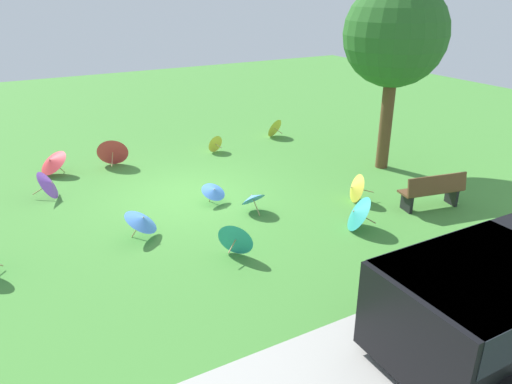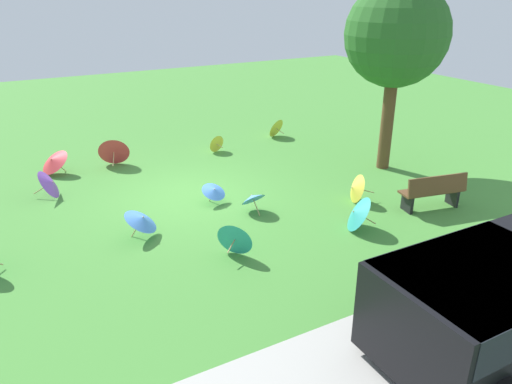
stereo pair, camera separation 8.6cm
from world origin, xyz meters
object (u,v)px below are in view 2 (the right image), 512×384
at_px(parasol_purple_0, 51,183).
at_px(parasol_red_2, 53,161).
at_px(parasol_teal_1, 356,213).
at_px(parasol_blue_4, 142,219).
at_px(parasol_blue_1, 253,198).
at_px(parasol_yellow_1, 355,188).
at_px(shade_tree, 397,36).
at_px(parasol_yellow_2, 216,143).
at_px(parasol_teal_2, 236,237).
at_px(parasol_red_1, 114,150).
at_px(parasol_blue_0, 214,191).
at_px(park_bench, 433,191).
at_px(parasol_yellow_0, 275,127).

bearing_deg(parasol_purple_0, parasol_red_2, -99.88).
xyz_separation_m(parasol_teal_1, parasol_blue_4, (4.24, -1.92, 0.02)).
bearing_deg(parasol_red_2, parasol_blue_1, 127.59).
height_order(parasol_blue_1, parasol_yellow_1, parasol_yellow_1).
relative_size(parasol_purple_0, parasol_teal_1, 0.91).
xyz_separation_m(shade_tree, parasol_yellow_2, (3.75, -3.74, -3.47)).
bearing_deg(parasol_yellow_1, parasol_teal_2, 13.30).
distance_m(parasol_red_1, parasol_red_2, 1.73).
bearing_deg(shade_tree, parasol_blue_4, 6.26).
relative_size(parasol_blue_1, parasol_red_2, 0.61).
height_order(parasol_yellow_2, parasol_red_2, parasol_red_2).
distance_m(parasol_blue_0, parasol_teal_2, 2.56).
height_order(parasol_teal_1, parasol_teal_2, parasol_teal_1).
bearing_deg(parasol_red_2, parasol_blue_4, 102.79).
distance_m(park_bench, parasol_teal_2, 5.12).
distance_m(shade_tree, parasol_yellow_2, 6.33).
height_order(shade_tree, parasol_yellow_0, shade_tree).
bearing_deg(parasol_yellow_2, park_bench, 112.85).
height_order(parasol_red_1, parasol_blue_4, parasol_red_1).
bearing_deg(parasol_yellow_1, shade_tree, -146.60).
distance_m(park_bench, parasol_blue_4, 6.84).
relative_size(park_bench, parasol_purple_0, 1.81).
bearing_deg(parasol_blue_1, parasol_blue_4, -0.38).
distance_m(parasol_blue_0, parasol_purple_0, 4.20).
relative_size(parasol_yellow_2, parasol_red_1, 0.59).
bearing_deg(parasol_red_1, parasol_yellow_0, -178.27).
xyz_separation_m(parasol_yellow_0, parasol_teal_2, (4.91, 6.69, 0.03)).
distance_m(parasol_yellow_0, parasol_red_1, 5.73).
bearing_deg(parasol_blue_1, parasol_teal_2, 52.22).
xyz_separation_m(park_bench, parasol_blue_0, (4.48, -2.84, -0.12)).
bearing_deg(parasol_red_1, shade_tree, 149.52).
bearing_deg(parasol_red_1, parasol_blue_4, 82.83).
relative_size(parasol_blue_0, parasol_purple_0, 0.83).
bearing_deg(parasol_yellow_0, parasol_red_1, 1.73).
height_order(parasol_blue_0, parasol_red_2, parasol_red_2).
distance_m(parasol_yellow_0, parasol_yellow_2, 2.60).
distance_m(parasol_blue_4, parasol_red_2, 5.02).
xyz_separation_m(park_bench, parasol_yellow_2, (2.76, -6.54, -0.18)).
bearing_deg(parasol_yellow_2, parasol_yellow_0, -168.64).
bearing_deg(parasol_purple_0, parasol_teal_2, 120.35).
bearing_deg(parasol_yellow_2, parasol_red_2, -3.91).
distance_m(shade_tree, parasol_teal_2, 7.40).
relative_size(shade_tree, parasol_teal_2, 6.62).
xyz_separation_m(park_bench, parasol_yellow_0, (0.20, -7.05, -0.12)).
bearing_deg(parasol_blue_1, park_bench, 153.16).
xyz_separation_m(parasol_red_1, parasol_teal_2, (-0.82, 6.52, -0.08)).
bearing_deg(parasol_yellow_1, park_bench, 137.76).
bearing_deg(parasol_red_2, parasol_yellow_0, -178.63).
distance_m(park_bench, parasol_yellow_1, 1.85).
bearing_deg(parasol_blue_1, parasol_yellow_2, -103.68).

